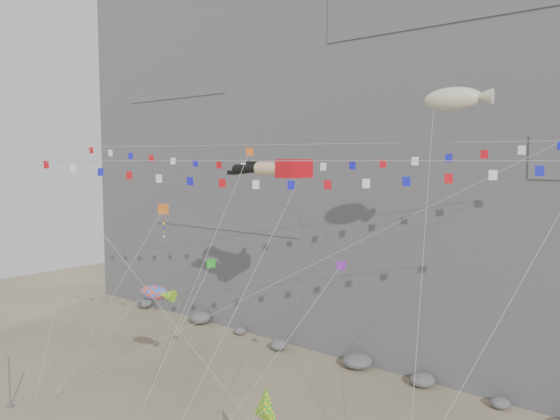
# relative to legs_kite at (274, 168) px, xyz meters

# --- Properties ---
(cliff) EXTENTS (80.00, 28.00, 50.00)m
(cliff) POSITION_rel_legs_kite_xyz_m (1.42, 24.32, 7.77)
(cliff) COLOR slate
(cliff) RESTS_ON ground
(talus_boulders) EXTENTS (60.00, 3.00, 1.20)m
(talus_boulders) POSITION_rel_legs_kite_xyz_m (1.42, 9.32, -16.63)
(talus_boulders) COLOR slate
(talus_boulders) RESTS_ON ground
(anchor_pole_left) EXTENTS (0.12, 0.12, 3.77)m
(anchor_pole_left) POSITION_rel_legs_kite_xyz_m (-13.92, -13.16, -15.34)
(anchor_pole_left) COLOR gray
(anchor_pole_left) RESTS_ON ground
(legs_kite) EXTENTS (8.54, 16.98, 23.10)m
(legs_kite) POSITION_rel_legs_kite_xyz_m (0.00, 0.00, 0.00)
(legs_kite) COLOR red
(legs_kite) RESTS_ON ground
(flag_banner_upper) EXTENTS (35.52, 18.22, 26.31)m
(flag_banner_upper) POSITION_rel_legs_kite_xyz_m (-0.42, 1.36, 1.72)
(flag_banner_upper) COLOR red
(flag_banner_upper) RESTS_ON ground
(flag_banner_lower) EXTENTS (32.28, 12.61, 21.39)m
(flag_banner_lower) POSITION_rel_legs_kite_xyz_m (3.52, -4.21, 0.52)
(flag_banner_lower) COLOR red
(flag_banner_lower) RESTS_ON ground
(harlequin_kite) EXTENTS (3.78, 9.46, 16.57)m
(harlequin_kite) POSITION_rel_legs_kite_xyz_m (-8.74, -3.18, -3.29)
(harlequin_kite) COLOR red
(harlequin_kite) RESTS_ON ground
(fish_windsock) EXTENTS (8.84, 5.65, 11.77)m
(fish_windsock) POSITION_rel_legs_kite_xyz_m (-5.77, -6.38, -8.79)
(fish_windsock) COLOR #EE3E0C
(fish_windsock) RESTS_ON ground
(delta_kite) EXTENTS (5.68, 7.13, 9.38)m
(delta_kite) POSITION_rel_legs_kite_xyz_m (7.76, -9.90, -12.11)
(delta_kite) COLOR yellow
(delta_kite) RESTS_ON ground
(blimp_windsock) EXTENTS (5.03, 11.79, 24.15)m
(blimp_windsock) POSITION_rel_legs_kite_xyz_m (12.26, 2.06, 4.19)
(blimp_windsock) COLOR beige
(blimp_windsock) RESTS_ON ground
(small_kite_a) EXTENTS (1.17, 11.90, 21.54)m
(small_kite_a) POSITION_rel_legs_kite_xyz_m (-1.21, -1.48, 0.86)
(small_kite_a) COLOR #FF5915
(small_kite_a) RESTS_ON ground
(small_kite_b) EXTENTS (4.35, 10.87, 15.65)m
(small_kite_b) POSITION_rel_legs_kite_xyz_m (7.20, -2.31, -5.99)
(small_kite_b) COLOR purple
(small_kite_b) RESTS_ON ground
(small_kite_c) EXTENTS (1.19, 8.43, 13.70)m
(small_kite_c) POSITION_rel_legs_kite_xyz_m (0.44, -6.75, -6.03)
(small_kite_c) COLOR #189D1A
(small_kite_c) RESTS_ON ground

